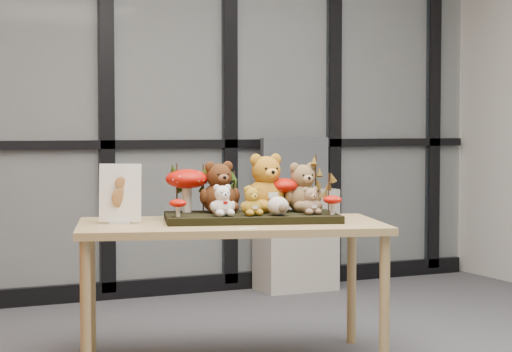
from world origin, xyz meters
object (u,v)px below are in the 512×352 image
plush_cream_hedgehog (278,205)px  bear_small_yellow (252,199)px  display_table (231,236)px  bear_pooh_yellow (266,180)px  bear_beige_small (310,199)px  mushroom_front_right (332,204)px  bear_brown_medium (219,184)px  cabinet (296,239)px  bear_white_bow (222,199)px  bear_tan_back (303,184)px  mushroom_back_right (282,193)px  sign_holder (120,196)px  mushroom_front_left (178,207)px  diorama_tray (251,217)px  monitor (295,163)px  mushroom_back_left (187,188)px

plush_cream_hedgehog → bear_small_yellow: bearing=175.6°
display_table → bear_small_yellow: 0.21m
bear_pooh_yellow → bear_beige_small: bear_pooh_yellow is taller
mushroom_front_right → bear_small_yellow: bearing=163.3°
display_table → bear_pooh_yellow: (0.23, 0.08, 0.27)m
bear_brown_medium → mushroom_front_right: bear_brown_medium is taller
bear_small_yellow → mushroom_front_right: 0.40m
bear_brown_medium → display_table: bearing=-74.4°
display_table → plush_cream_hedgehog: bearing=-15.0°
bear_beige_small → cabinet: bearing=81.5°
bear_white_bow → bear_beige_small: bear_white_bow is taller
bear_tan_back → mushroom_back_right: (-0.10, 0.04, -0.04)m
bear_white_bow → sign_holder: (-0.45, 0.21, 0.01)m
bear_small_yellow → mushroom_front_left: bearing=-177.6°
bear_brown_medium → mushroom_back_right: (0.31, -0.09, -0.05)m
bear_tan_back → cabinet: (0.82, 1.66, -0.51)m
bear_white_bow → bear_beige_small: 0.44m
diorama_tray → monitor: (1.11, 1.69, 0.19)m
bear_white_bow → sign_holder: sign_holder is taller
bear_small_yellow → mushroom_back_right: (0.24, 0.14, 0.02)m
mushroom_front_right → sign_holder: bearing=159.5°
mushroom_front_left → mushroom_front_right: 0.76m
mushroom_back_left → cabinet: mushroom_back_left is taller
bear_tan_back → display_table: bearing=-159.0°
bear_brown_medium → mushroom_back_left: size_ratio=1.18×
mushroom_front_right → cabinet: mushroom_front_right is taller
diorama_tray → mushroom_back_right: (0.19, 0.05, 0.11)m
display_table → mushroom_back_right: bearing=28.7°
bear_pooh_yellow → mushroom_back_right: 0.11m
diorama_tray → bear_brown_medium: size_ratio=2.99×
bear_small_yellow → bear_beige_small: (0.29, -0.06, -0.00)m
bear_small_yellow → mushroom_back_right: mushroom_back_right is taller
mushroom_back_right → monitor: 1.89m
sign_holder → bear_brown_medium: bearing=23.4°
bear_pooh_yellow → cabinet: 1.97m
bear_beige_small → sign_holder: bearing=177.3°
bear_pooh_yellow → bear_white_bow: bearing=-140.3°
diorama_tray → bear_pooh_yellow: 0.22m
bear_pooh_yellow → mushroom_front_right: 0.38m
bear_white_bow → monitor: monitor is taller
bear_brown_medium → bear_pooh_yellow: bearing=-1.3°
bear_brown_medium → bear_small_yellow: 0.25m
bear_pooh_yellow → plush_cream_hedgehog: bear_pooh_yellow is taller
bear_small_yellow → cabinet: size_ratio=0.22×
mushroom_front_left → mushroom_front_right: (0.74, -0.21, 0.00)m
display_table → bear_pooh_yellow: size_ratio=5.02×
bear_small_yellow → mushroom_front_left: (-0.35, 0.09, -0.03)m
display_table → plush_cream_hedgehog: plush_cream_hedgehog is taller
bear_tan_back → bear_white_bow: (-0.48, -0.07, -0.05)m
bear_pooh_yellow → sign_holder: 0.75m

